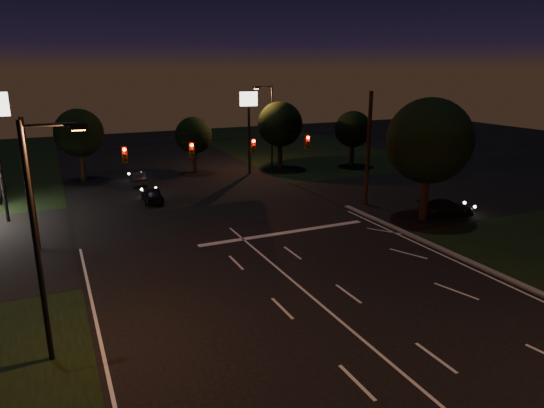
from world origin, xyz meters
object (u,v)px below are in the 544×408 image
car_oncoming_a (152,195)px  car_cross (446,208)px  utility_pole_right (365,205)px  car_oncoming_b (138,178)px  tree_right_near (428,142)px

car_oncoming_a → car_cross: car_oncoming_a is taller
utility_pole_right → car_oncoming_b: 21.52m
utility_pole_right → tree_right_near: (1.53, -4.83, 5.68)m
tree_right_near → car_cross: (2.21, -0.17, -5.06)m
car_oncoming_a → car_oncoming_b: bearing=-87.6°
car_oncoming_a → car_oncoming_b: car_oncoming_a is taller
car_cross → car_oncoming_b: bearing=53.3°
car_oncoming_a → utility_pole_right: bearing=155.4°
tree_right_near → car_cross: size_ratio=2.06×
utility_pole_right → car_oncoming_b: bearing=135.9°
car_oncoming_a → car_oncoming_b: size_ratio=1.01×
tree_right_near → car_oncoming_a: size_ratio=2.35×
car_oncoming_a → car_oncoming_b: 6.97m
utility_pole_right → car_cross: 6.27m
car_oncoming_a → car_oncoming_b: (0.04, 6.97, -0.03)m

